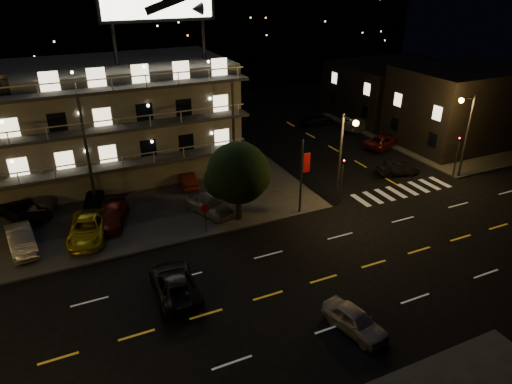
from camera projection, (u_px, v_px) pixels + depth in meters
name	position (u px, v px, depth m)	size (l,w,h in m)	color
ground	(297.00, 287.00, 28.67)	(140.00, 140.00, 0.00)	black
curb_nw	(43.00, 198.00, 39.69)	(44.00, 24.00, 0.15)	#323230
curb_ne	(429.00, 131.00, 56.29)	(16.00, 24.00, 0.15)	#323230
motel	(78.00, 122.00, 42.09)	(28.00, 13.80, 18.10)	gray
side_bldg_front	(461.00, 106.00, 51.20)	(14.06, 10.00, 8.50)	black
side_bldg_back	(390.00, 90.00, 61.33)	(14.06, 12.00, 7.00)	black
hill_backdrop	(70.00, 13.00, 77.55)	(120.00, 25.00, 24.00)	black
streetlight_nc	(343.00, 152.00, 36.19)	(0.44, 1.92, 8.00)	#2D2D30
streetlight_ne	(465.00, 128.00, 41.64)	(1.92, 0.44, 8.00)	#2D2D30
signal_nw	(342.00, 176.00, 37.89)	(0.20, 0.27, 4.60)	#2D2D30
signal_ne	(458.00, 152.00, 42.79)	(0.27, 0.20, 4.60)	#2D2D30
banner_north	(302.00, 175.00, 35.95)	(0.83, 0.16, 6.40)	#2D2D30
stop_sign	(205.00, 214.00, 33.79)	(0.91, 0.11, 2.61)	#2D2D30
tree	(238.00, 175.00, 34.80)	(5.01, 4.83, 6.31)	black
lot_car_1	(21.00, 240.00, 31.95)	(1.63, 4.69, 1.54)	gray
lot_car_2	(88.00, 229.00, 33.41)	(2.51, 5.44, 1.51)	gold
lot_car_3	(112.00, 215.00, 35.33)	(1.99, 4.89, 1.42)	#631A0E
lot_car_4	(209.00, 205.00, 36.84)	(1.80, 4.48, 1.53)	gray
lot_car_6	(22.00, 209.00, 36.21)	(2.46, 5.32, 1.48)	black
lot_car_7	(43.00, 205.00, 37.03)	(1.88, 4.62, 1.34)	gray
lot_car_8	(94.00, 197.00, 38.44)	(1.44, 3.57, 1.22)	black
lot_car_9	(187.00, 179.00, 41.59)	(1.33, 3.83, 1.26)	#631A0E
side_car_0	(398.00, 169.00, 44.19)	(1.40, 4.00, 1.32)	black
side_car_1	(382.00, 141.00, 51.18)	(2.33, 5.06, 1.41)	#631A0E
side_car_2	(359.00, 124.00, 56.93)	(1.99, 4.89, 1.42)	gray
side_car_3	(317.00, 119.00, 58.76)	(1.73, 4.29, 1.46)	black
road_car_east	(355.00, 320.00, 24.96)	(1.60, 3.98, 1.35)	gray
road_car_west	(175.00, 284.00, 27.75)	(2.50, 5.41, 1.50)	black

